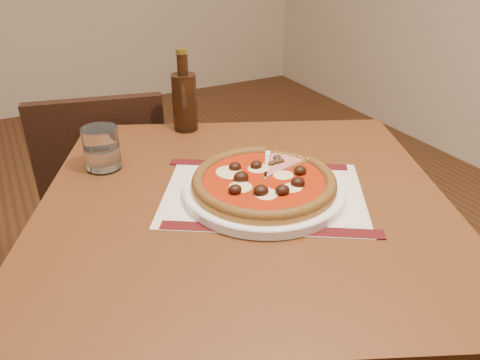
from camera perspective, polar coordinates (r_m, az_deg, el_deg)
name	(u,v)px	position (r m, az deg, el deg)	size (l,w,h in m)	color
table	(244,239)	(0.98, 0.55, -7.23)	(1.06, 1.06, 0.75)	brown
chair_far	(109,190)	(1.59, -15.71, -1.21)	(0.45, 0.45, 0.80)	black
placemat	(264,194)	(0.94, 2.89, -1.68)	(0.40, 0.28, 0.00)	silver
plate	(264,189)	(0.93, 2.91, -1.15)	(0.32, 0.32, 0.02)	white
pizza	(264,181)	(0.92, 2.93, -0.09)	(0.29, 0.29, 0.04)	#AE752A
ham_slice	(279,163)	(1.00, 4.78, 2.11)	(0.13, 0.11, 0.02)	#AE752A
water_glass	(102,148)	(1.06, -16.51, 3.72)	(0.08, 0.08, 0.09)	white
bottle	(184,99)	(1.22, -6.79, 9.75)	(0.06, 0.06, 0.21)	#361D0D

